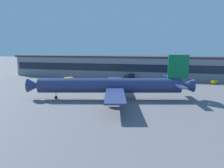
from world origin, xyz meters
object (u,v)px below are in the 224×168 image
fuel_truck (129,77)px  airliner (112,86)px  baggage_tug (214,82)px  pushback_tractor (69,79)px  catering_truck (170,80)px

fuel_truck → airliner: bearing=-87.5°
fuel_truck → baggage_tug: (44.70, -2.54, -0.80)m
airliner → pushback_tractor: 53.88m
fuel_truck → catering_truck: bearing=-18.8°
baggage_tug → pushback_tractor: bearing=-175.4°
pushback_tractor → catering_truck: (56.37, 1.18, 1.24)m
baggage_tug → fuel_truck: bearing=176.8°
airliner → catering_truck: (20.61, 41.27, -2.74)m
catering_truck → baggage_tug: 22.62m
pushback_tractor → catering_truck: 56.40m
airliner → fuel_truck: size_ratio=6.84×
catering_truck → baggage_tug: catering_truck is taller
airliner → catering_truck: airliner is taller
fuel_truck → catering_truck: size_ratio=1.16×
pushback_tractor → fuel_truck: bearing=14.8°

